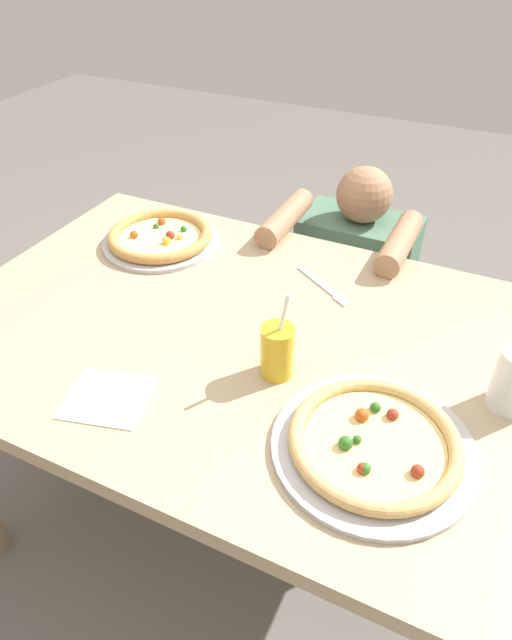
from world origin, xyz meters
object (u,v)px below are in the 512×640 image
Objects in this scene: pizza_near at (374,443)px; pizza_far at (160,237)px; diner_seated at (350,300)px; fork at (325,287)px; drink_cup_colored at (277,351)px.

pizza_far is (-0.76, 0.46, 0.00)m from pizza_near.
diner_seated is (0.45, 0.46, -0.37)m from pizza_far.
fork is (-0.26, 0.45, -0.02)m from pizza_near.
diner_seated is at bearing 94.48° from drink_cup_colored.
pizza_far is at bearing 146.04° from drink_cup_colored.
fork is 0.20× the size of diner_seated.
diner_seated is at bearing 45.21° from pizza_far.
fork is (0.50, -0.01, -0.02)m from pizza_far.
pizza_far is 0.62m from drink_cup_colored.
pizza_far is 1.59× the size of drink_cup_colored.
pizza_near is 0.42× the size of diner_seated.
drink_cup_colored is at bearing 154.91° from pizza_near.
pizza_near is 1.03m from diner_seated.
diner_seated is (-0.05, 0.47, -0.35)m from fork.
diner_seated reaches higher than fork.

